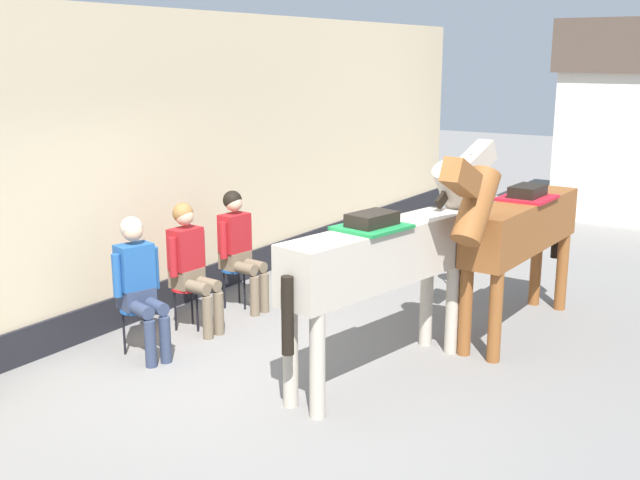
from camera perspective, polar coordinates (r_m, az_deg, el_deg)
ground_plane at (r=9.51m, az=7.98°, el=-4.33°), size 40.00×40.00×0.00m
pub_facade_wall at (r=9.34m, az=-10.13°, el=4.96°), size 0.34×14.00×3.40m
seated_visitor_near at (r=7.67m, az=-13.27°, el=-2.89°), size 0.61×0.48×1.39m
seated_visitor_middle at (r=8.27m, az=-9.57°, el=-1.52°), size 0.61×0.49×1.39m
seated_visitor_far at (r=8.92m, az=-6.03°, el=-0.29°), size 0.61×0.49×1.39m
saddled_horse_near at (r=6.97m, az=5.05°, el=-0.97°), size 0.82×2.97×2.06m
saddled_horse_far at (r=8.23m, az=14.39°, el=0.91°), size 0.53×3.00×2.06m
spare_stool_white at (r=10.08m, az=10.14°, el=-1.02°), size 0.32×0.32×0.46m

